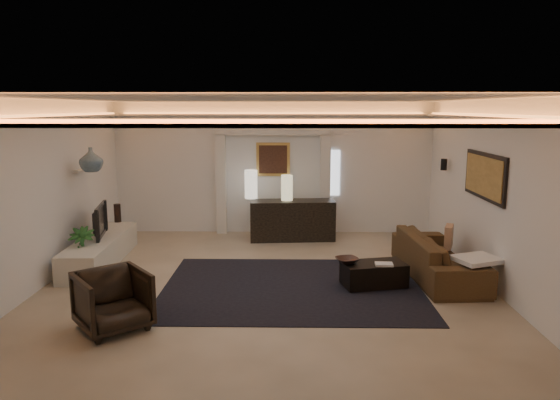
{
  "coord_description": "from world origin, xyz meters",
  "views": [
    {
      "loc": [
        0.34,
        -7.94,
        2.77
      ],
      "look_at": [
        0.2,
        0.6,
        1.25
      ],
      "focal_mm": 33.25,
      "sensor_mm": 36.0,
      "label": 1
    }
  ],
  "objects_px": {
    "armchair": "(113,301)",
    "coffee_table": "(374,274)",
    "console": "(292,221)",
    "sofa": "(438,257)"
  },
  "relations": [
    {
      "from": "console",
      "to": "coffee_table",
      "type": "bearing_deg",
      "value": -71.16
    },
    {
      "from": "armchair",
      "to": "coffee_table",
      "type": "bearing_deg",
      "value": -13.95
    },
    {
      "from": "console",
      "to": "armchair",
      "type": "height_order",
      "value": "console"
    },
    {
      "from": "sofa",
      "to": "coffee_table",
      "type": "distance_m",
      "value": 1.24
    },
    {
      "from": "sofa",
      "to": "coffee_table",
      "type": "height_order",
      "value": "sofa"
    },
    {
      "from": "coffee_table",
      "to": "sofa",
      "type": "bearing_deg",
      "value": 10.78
    },
    {
      "from": "console",
      "to": "armchair",
      "type": "relative_size",
      "value": 2.14
    },
    {
      "from": "console",
      "to": "sofa",
      "type": "height_order",
      "value": "console"
    },
    {
      "from": "console",
      "to": "armchair",
      "type": "xyz_separation_m",
      "value": [
        -2.29,
        -4.58,
        -0.02
      ]
    },
    {
      "from": "console",
      "to": "armchair",
      "type": "bearing_deg",
      "value": -121.01
    }
  ]
}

